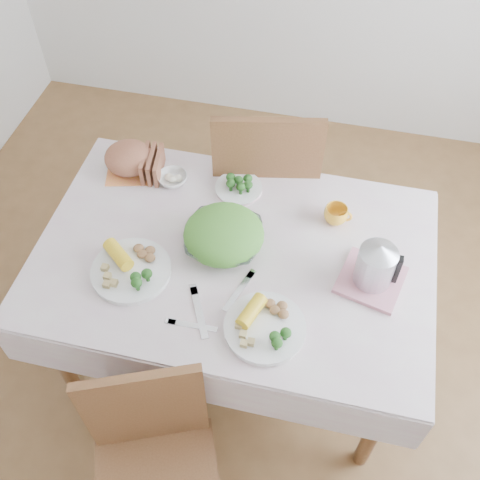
% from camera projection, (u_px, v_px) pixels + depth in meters
% --- Properties ---
extents(floor, '(3.60, 3.60, 0.00)m').
position_uv_depth(floor, '(235.00, 348.00, 2.72)').
color(floor, brown).
rests_on(floor, ground).
extents(dining_table, '(1.40, 0.90, 0.75)m').
position_uv_depth(dining_table, '(234.00, 307.00, 2.43)').
color(dining_table, brown).
rests_on(dining_table, floor).
extents(tablecloth, '(1.50, 1.00, 0.01)m').
position_uv_depth(tablecloth, '(234.00, 254.00, 2.13)').
color(tablecloth, beige).
rests_on(tablecloth, dining_table).
extents(chair_far, '(0.56, 0.56, 1.06)m').
position_uv_depth(chair_far, '(264.00, 187.00, 2.76)').
color(chair_far, brown).
rests_on(chair_far, floor).
extents(salad_bowl, '(0.30, 0.30, 0.07)m').
position_uv_depth(salad_bowl, '(224.00, 239.00, 2.12)').
color(salad_bowl, white).
rests_on(salad_bowl, tablecloth).
extents(dinner_plate_left, '(0.41, 0.41, 0.02)m').
position_uv_depth(dinner_plate_left, '(131.00, 271.00, 2.06)').
color(dinner_plate_left, white).
rests_on(dinner_plate_left, tablecloth).
extents(dinner_plate_right, '(0.40, 0.40, 0.02)m').
position_uv_depth(dinner_plate_right, '(265.00, 328.00, 1.91)').
color(dinner_plate_right, white).
rests_on(dinner_plate_right, tablecloth).
extents(broccoli_plate, '(0.22, 0.22, 0.02)m').
position_uv_depth(broccoli_plate, '(239.00, 188.00, 2.33)').
color(broccoli_plate, beige).
rests_on(broccoli_plate, tablecloth).
extents(napkin, '(0.24, 0.24, 0.00)m').
position_uv_depth(napkin, '(131.00, 169.00, 2.41)').
color(napkin, '#FF934A').
rests_on(napkin, tablecloth).
extents(bread_loaf, '(0.23, 0.22, 0.12)m').
position_uv_depth(bread_loaf, '(129.00, 159.00, 2.37)').
color(bread_loaf, brown).
rests_on(bread_loaf, napkin).
extents(fruit_bowl, '(0.14, 0.14, 0.04)m').
position_uv_depth(fruit_bowl, '(173.00, 179.00, 2.35)').
color(fruit_bowl, white).
rests_on(fruit_bowl, tablecloth).
extents(yellow_mug, '(0.10, 0.10, 0.07)m').
position_uv_depth(yellow_mug, '(336.00, 215.00, 2.20)').
color(yellow_mug, yellow).
rests_on(yellow_mug, tablecloth).
extents(pink_tray, '(0.27, 0.27, 0.02)m').
position_uv_depth(pink_tray, '(371.00, 280.00, 2.04)').
color(pink_tray, '#CC7C8C').
rests_on(pink_tray, tablecloth).
extents(electric_kettle, '(0.17, 0.17, 0.19)m').
position_uv_depth(electric_kettle, '(377.00, 262.00, 1.95)').
color(electric_kettle, '#B2B5BA').
rests_on(electric_kettle, pink_tray).
extents(fork_left, '(0.12, 0.20, 0.00)m').
position_uv_depth(fork_left, '(199.00, 312.00, 1.96)').
color(fork_left, silver).
rests_on(fork_left, tablecloth).
extents(fork_right, '(0.08, 0.19, 0.00)m').
position_uv_depth(fork_right, '(239.00, 291.00, 2.02)').
color(fork_right, silver).
rests_on(fork_right, tablecloth).
extents(knife, '(0.18, 0.03, 0.00)m').
position_uv_depth(knife, '(193.00, 325.00, 1.93)').
color(knife, silver).
rests_on(knife, tablecloth).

